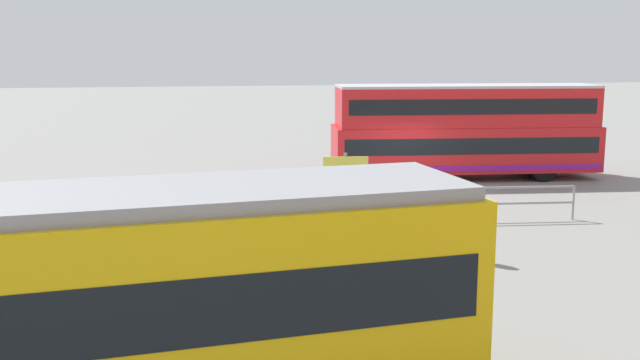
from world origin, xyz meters
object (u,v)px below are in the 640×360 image
at_px(double_decker_bus, 465,131).
at_px(pedestrian_near_railing, 395,195).
at_px(info_sign, 346,177).
at_px(pedestrian_crossing, 461,219).

xyz_separation_m(double_decker_bus, pedestrian_near_railing, (5.21, 7.73, -0.95)).
bearing_deg(info_sign, pedestrian_near_railing, -175.51).
xyz_separation_m(pedestrian_near_railing, pedestrian_crossing, (-0.74, 3.33, 0.03)).
xyz_separation_m(pedestrian_crossing, info_sign, (2.24, -3.21, 0.60)).
distance_m(pedestrian_crossing, info_sign, 3.96).
bearing_deg(pedestrian_crossing, info_sign, -55.06).
bearing_deg(info_sign, pedestrian_crossing, 124.94).
bearing_deg(pedestrian_near_railing, pedestrian_crossing, 102.50).
bearing_deg(pedestrian_near_railing, double_decker_bus, -124.00).
height_order(pedestrian_near_railing, pedestrian_crossing, pedestrian_crossing).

